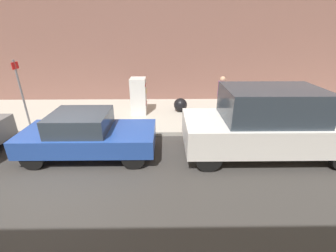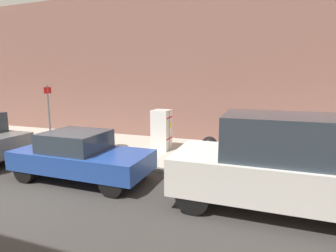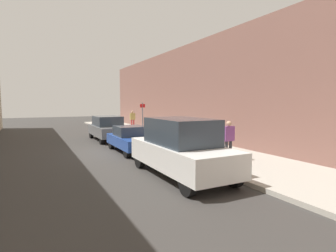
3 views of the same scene
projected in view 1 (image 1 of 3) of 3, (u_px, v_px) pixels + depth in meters
name	position (u px, v px, depth m)	size (l,w,h in m)	color
ground_plane	(68.00, 169.00, 6.51)	(80.00, 80.00, 0.00)	#383533
sidewalk_slab	(104.00, 114.00, 10.38)	(4.30, 44.00, 0.16)	#B2ADA0
building_facade_near	(111.00, 32.00, 11.84)	(1.92, 39.60, 7.09)	#7F564C
discarded_refrigerator	(139.00, 96.00, 10.01)	(0.73, 0.67, 1.61)	white
manhole_cover	(99.00, 114.00, 10.17)	(0.70, 0.70, 0.02)	#47443F
street_sign_post	(21.00, 92.00, 8.25)	(0.36, 0.07, 2.58)	slate
trash_bag	(180.00, 105.00, 10.45)	(0.62, 0.62, 0.62)	black
pedestrian_walking_far	(221.00, 94.00, 9.47)	(0.51, 0.24, 1.78)	#333338
parked_hatchback_blue	(87.00, 134.00, 6.93)	(1.74, 4.05, 1.44)	#23479E
parked_van_white	(268.00, 123.00, 6.85)	(2.05, 5.07, 2.17)	silver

